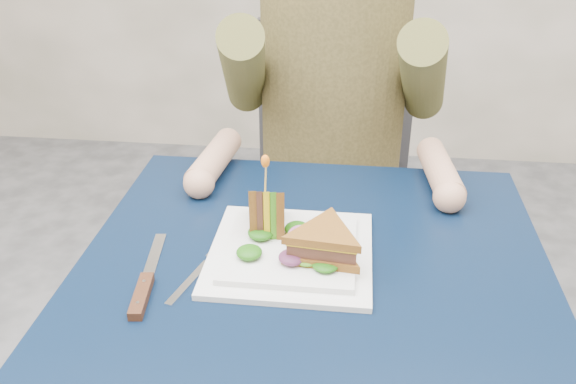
# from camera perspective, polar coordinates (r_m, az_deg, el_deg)

# --- Properties ---
(table) EXTENTS (0.75, 0.75, 0.73)m
(table) POSITION_cam_1_polar(r_m,az_deg,el_deg) (1.01, 2.21, -10.83)
(table) COLOR black
(table) RESTS_ON ground
(chair) EXTENTS (0.42, 0.40, 0.93)m
(chair) POSITION_cam_1_polar(r_m,az_deg,el_deg) (1.66, 4.08, 1.67)
(chair) COLOR #47474C
(chair) RESTS_ON ground
(diner) EXTENTS (0.54, 0.59, 0.74)m
(diner) POSITION_cam_1_polar(r_m,az_deg,el_deg) (1.42, 4.37, 13.13)
(diner) COLOR #4E4523
(diner) RESTS_ON chair
(plate) EXTENTS (0.26, 0.26, 0.02)m
(plate) POSITION_cam_1_polar(r_m,az_deg,el_deg) (0.99, 0.25, -5.56)
(plate) COLOR white
(plate) RESTS_ON table
(sandwich_flat) EXTENTS (0.15, 0.15, 0.05)m
(sandwich_flat) POSITION_cam_1_polar(r_m,az_deg,el_deg) (0.94, 3.42, -4.81)
(sandwich_flat) COLOR brown
(sandwich_flat) RESTS_ON plate
(sandwich_upright) EXTENTS (0.08, 0.13, 0.12)m
(sandwich_upright) POSITION_cam_1_polar(r_m,az_deg,el_deg) (1.00, -2.04, -1.82)
(sandwich_upright) COLOR brown
(sandwich_upright) RESTS_ON plate
(fork) EXTENTS (0.07, 0.18, 0.01)m
(fork) POSITION_cam_1_polar(r_m,az_deg,el_deg) (0.96, -8.39, -7.43)
(fork) COLOR silver
(fork) RESTS_ON table
(knife) EXTENTS (0.05, 0.22, 0.02)m
(knife) POSITION_cam_1_polar(r_m,az_deg,el_deg) (0.94, -13.32, -8.72)
(knife) COLOR silver
(knife) RESTS_ON table
(toothpick) EXTENTS (0.01, 0.01, 0.06)m
(toothpick) POSITION_cam_1_polar(r_m,az_deg,el_deg) (0.97, -2.11, 1.42)
(toothpick) COLOR tan
(toothpick) RESTS_ON sandwich_upright
(toothpick_frill) EXTENTS (0.01, 0.01, 0.02)m
(toothpick_frill) POSITION_cam_1_polar(r_m,az_deg,el_deg) (0.96, -2.14, 2.90)
(toothpick_frill) COLOR orange
(toothpick_frill) RESTS_ON sandwich_upright
(lettuce_spill) EXTENTS (0.15, 0.13, 0.02)m
(lettuce_spill) POSITION_cam_1_polar(r_m,az_deg,el_deg) (0.98, 0.61, -4.24)
(lettuce_spill) COLOR #337A14
(lettuce_spill) RESTS_ON plate
(onion_ring) EXTENTS (0.04, 0.04, 0.02)m
(onion_ring) POSITION_cam_1_polar(r_m,az_deg,el_deg) (0.97, 1.16, -4.19)
(onion_ring) COLOR #9E4C7A
(onion_ring) RESTS_ON plate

